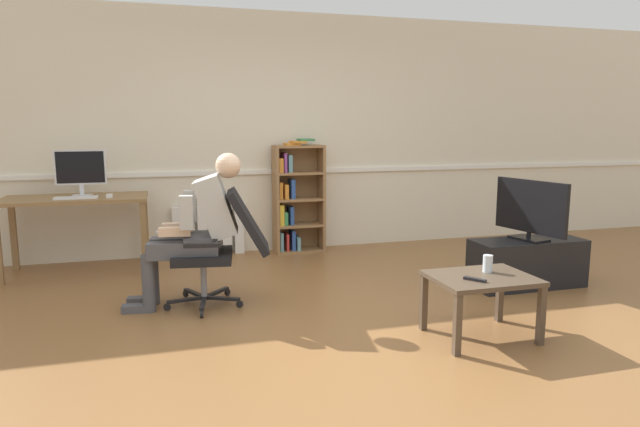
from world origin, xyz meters
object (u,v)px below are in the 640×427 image
(computer_mouse, at_px, (110,196))
(tv_screen, at_px, (531,209))
(computer_desk, at_px, (76,207))
(bookshelf, at_px, (295,199))
(coffee_table, at_px, (481,285))
(person_seated, at_px, (197,226))
(tv_stand, at_px, (527,263))
(drinking_glass, at_px, (488,264))
(radiator, at_px, (209,231))
(imac_monitor, at_px, (81,169))
(keyboard, at_px, (76,198))
(office_chair, at_px, (223,243))
(spare_remote, at_px, (475,279))

(computer_mouse, height_order, tv_screen, tv_screen)
(computer_desk, relative_size, bookshelf, 1.04)
(coffee_table, bearing_deg, person_seated, 146.17)
(bookshelf, height_order, tv_stand, bookshelf)
(drinking_glass, bearing_deg, person_seated, 149.14)
(computer_desk, xyz_separation_m, radiator, (1.31, 0.39, -0.38))
(imac_monitor, height_order, keyboard, imac_monitor)
(imac_monitor, height_order, computer_mouse, imac_monitor)
(computer_desk, distance_m, radiator, 1.41)
(radiator, height_order, drinking_glass, drinking_glass)
(office_chair, bearing_deg, tv_screen, 93.46)
(tv_screen, bearing_deg, radiator, 41.12)
(keyboard, bearing_deg, drinking_glass, -38.86)
(keyboard, relative_size, person_seated, 0.32)
(office_chair, bearing_deg, drinking_glass, 65.38)
(keyboard, bearing_deg, computer_mouse, 3.82)
(bookshelf, bearing_deg, drinking_glass, -75.89)
(computer_mouse, bearing_deg, person_seated, -59.38)
(tv_screen, height_order, drinking_glass, tv_screen)
(tv_screen, xyz_separation_m, coffee_table, (-1.08, -0.96, -0.34))
(computer_mouse, xyz_separation_m, person_seated, (0.75, -1.26, -0.12))
(imac_monitor, height_order, office_chair, imac_monitor)
(imac_monitor, height_order, person_seated, person_seated)
(computer_mouse, distance_m, tv_screen, 3.96)
(office_chair, height_order, tv_screen, tv_screen)
(computer_mouse, distance_m, person_seated, 1.47)
(computer_mouse, relative_size, tv_screen, 0.13)
(computer_mouse, height_order, drinking_glass, computer_mouse)
(keyboard, xyz_separation_m, tv_screen, (3.95, -1.51, -0.05))
(office_chair, xyz_separation_m, coffee_table, (1.62, -1.19, -0.14))
(bookshelf, relative_size, radiator, 1.65)
(computer_desk, xyz_separation_m, bookshelf, (2.28, 0.29, -0.04))
(keyboard, height_order, office_chair, office_chair)
(radiator, distance_m, tv_screen, 3.39)
(person_seated, relative_size, drinking_glass, 10.19)
(drinking_glass, distance_m, spare_remote, 0.27)
(tv_stand, relative_size, spare_remote, 6.86)
(person_seated, bearing_deg, tv_stand, 93.20)
(keyboard, xyz_separation_m, drinking_glass, (2.96, -2.39, -0.27))
(computer_mouse, relative_size, tv_stand, 0.10)
(computer_desk, relative_size, drinking_glass, 11.12)
(person_seated, xyz_separation_m, coffee_table, (1.82, -1.22, -0.28))
(office_chair, bearing_deg, coffee_table, 62.09)
(tv_screen, bearing_deg, computer_desk, 55.93)
(radiator, bearing_deg, tv_screen, -37.30)
(drinking_glass, bearing_deg, bookshelf, 104.11)
(computer_desk, height_order, tv_stand, computer_desk)
(person_seated, bearing_deg, radiator, -178.88)
(office_chair, bearing_deg, computer_desk, -129.34)
(imac_monitor, bearing_deg, keyboard, -97.44)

